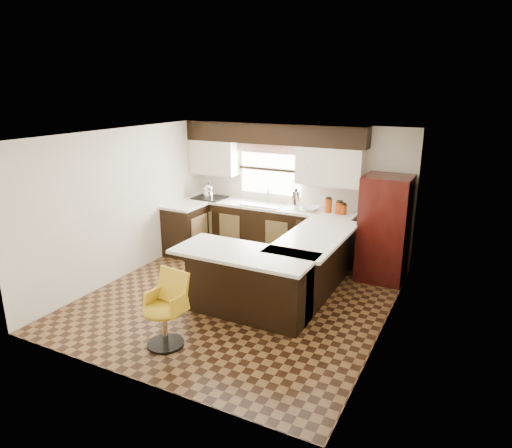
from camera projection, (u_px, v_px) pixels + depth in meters
The scene contains 30 objects.
floor at pixel (237, 299), 6.75m from camera, with size 4.40×4.40×0.00m, color #49301A.
ceiling at pixel (235, 135), 6.06m from camera, with size 4.40×4.40×0.00m, color silver.
wall_back at pixel (296, 191), 8.28m from camera, with size 4.40×4.40×0.00m, color beige.
wall_front at pixel (128, 277), 4.53m from camera, with size 4.40×4.40×0.00m, color beige.
wall_left at pixel (123, 204), 7.32m from camera, with size 4.40×4.40×0.00m, color beige.
wall_right at pixel (388, 243), 5.49m from camera, with size 4.40×4.40×0.00m, color beige.
base_cab_back at pixel (266, 231), 8.44m from camera, with size 3.30×0.60×0.90m, color black.
base_cab_left at pixel (186, 230), 8.47m from camera, with size 0.60×0.70×0.90m, color black.
counter_back at pixel (266, 206), 8.30m from camera, with size 3.30×0.60×0.04m, color silver.
counter_left at pixel (184, 206), 8.33m from camera, with size 0.60×0.70×0.04m, color silver.
soffit at pixel (272, 133), 8.01m from camera, with size 3.40×0.35×0.36m, color black.
upper_cab_left at pixel (214, 157), 8.68m from camera, with size 0.94×0.35×0.64m, color beige.
upper_cab_right at pixel (330, 166), 7.68m from camera, with size 1.14×0.35×0.64m, color beige.
window_pane at pixel (271, 169), 8.38m from camera, with size 1.20×0.02×0.90m, color white.
valance at pixel (270, 148), 8.23m from camera, with size 1.30×0.06×0.18m, color #D19B93.
sink at pixel (263, 204), 8.29m from camera, with size 0.75×0.45×0.03m, color #B2B2B7.
dishwasher at pixel (312, 245), 7.76m from camera, with size 0.58×0.03×0.78m, color black.
cooktop at pixel (210, 198), 8.79m from camera, with size 0.58×0.50×0.03m, color black.
peninsula_long at pixel (311, 267), 6.76m from camera, with size 0.60×1.95×0.90m, color black.
peninsula_return at pixel (249, 284), 6.16m from camera, with size 1.65×0.60×0.90m, color black.
counter_pen_long at pixel (315, 237), 6.60m from camera, with size 0.84×1.95×0.04m, color silver.
counter_pen_return at pixel (244, 253), 5.95m from camera, with size 1.89×0.84×0.04m, color silver.
refrigerator at pixel (384, 229), 7.24m from camera, with size 0.73×0.70×1.70m, color #360C09.
bar_chair at pixel (164, 311), 5.41m from camera, with size 0.49×0.49×0.92m, color gold, non-canonical shape.
kettle at pixel (209, 190), 8.76m from camera, with size 0.21×0.21×0.28m, color silver, non-canonical shape.
percolator at pixel (296, 200), 8.00m from camera, with size 0.13×0.13×0.32m, color silver.
mixing_bowl at pixel (311, 208), 7.91m from camera, with size 0.30×0.30×0.07m, color white.
canister_large at pixel (328, 206), 7.77m from camera, with size 0.12×0.12×0.24m, color #9C380A.
canister_med at pixel (339, 208), 7.69m from camera, with size 0.13×0.13×0.20m, color #9C380A.
canister_small at pixel (343, 210), 7.67m from camera, with size 0.12×0.12×0.16m, color #9C380A.
Camera 1 is at (3.03, -5.35, 3.01)m, focal length 32.00 mm.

